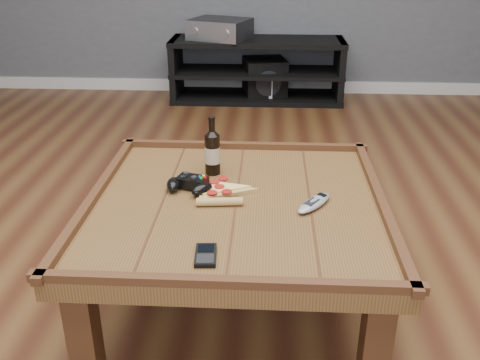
# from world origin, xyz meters

# --- Properties ---
(ground) EXTENTS (6.00, 6.00, 0.00)m
(ground) POSITION_xyz_m (0.00, 0.00, 0.00)
(ground) COLOR #442213
(ground) RESTS_ON ground
(baseboard) EXTENTS (5.00, 0.02, 0.10)m
(baseboard) POSITION_xyz_m (0.00, 2.99, 0.05)
(baseboard) COLOR silver
(baseboard) RESTS_ON ground
(coffee_table) EXTENTS (1.03, 1.03, 0.48)m
(coffee_table) POSITION_xyz_m (0.00, 0.00, 0.39)
(coffee_table) COLOR #513417
(coffee_table) RESTS_ON ground
(media_console) EXTENTS (1.40, 0.45, 0.50)m
(media_console) POSITION_xyz_m (0.00, 2.75, 0.25)
(media_console) COLOR black
(media_console) RESTS_ON ground
(beer_bottle) EXTENTS (0.06, 0.06, 0.22)m
(beer_bottle) POSITION_xyz_m (-0.10, 0.22, 0.54)
(beer_bottle) COLOR black
(beer_bottle) RESTS_ON coffee_table
(game_controller) EXTENTS (0.18, 0.15, 0.05)m
(game_controller) POSITION_xyz_m (-0.17, 0.07, 0.47)
(game_controller) COLOR black
(game_controller) RESTS_ON coffee_table
(pizza_slice) EXTENTS (0.20, 0.29, 0.03)m
(pizza_slice) POSITION_xyz_m (-0.06, 0.05, 0.46)
(pizza_slice) COLOR tan
(pizza_slice) RESTS_ON coffee_table
(smartphone) EXTENTS (0.07, 0.11, 0.01)m
(smartphone) POSITION_xyz_m (-0.06, -0.35, 0.46)
(smartphone) COLOR black
(smartphone) RESTS_ON coffee_table
(remote_control) EXTENTS (0.15, 0.18, 0.03)m
(remote_control) POSITION_xyz_m (0.26, -0.03, 0.46)
(remote_control) COLOR gray
(remote_control) RESTS_ON coffee_table
(av_receiver) EXTENTS (0.54, 0.49, 0.15)m
(av_receiver) POSITION_xyz_m (-0.30, 2.74, 0.58)
(av_receiver) COLOR black
(av_receiver) RESTS_ON media_console
(subwoofer) EXTENTS (0.39, 0.39, 0.33)m
(subwoofer) POSITION_xyz_m (0.06, 2.80, 0.17)
(subwoofer) COLOR black
(subwoofer) RESTS_ON ground
(game_console) EXTENTS (0.10, 0.18, 0.22)m
(game_console) POSITION_xyz_m (0.11, 2.72, 0.10)
(game_console) COLOR gray
(game_console) RESTS_ON ground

